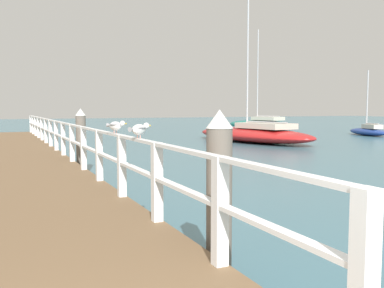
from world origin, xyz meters
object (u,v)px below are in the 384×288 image
at_px(boat_2, 261,124).
at_px(seagull_background, 116,125).
at_px(dock_piling_far, 81,142).
at_px(boat_0, 253,134).
at_px(seagull_foreground, 139,129).
at_px(boat_4, 368,131).
at_px(dock_piling_near, 219,198).

bearing_deg(boat_2, seagull_background, -140.91).
bearing_deg(boat_2, dock_piling_far, -147.22).
bearing_deg(boat_0, boat_2, 45.41).
distance_m(dock_piling_far, boat_0, 13.99).
bearing_deg(seagull_foreground, seagull_background, 143.47).
relative_size(dock_piling_far, boat_2, 0.22).
relative_size(seagull_foreground, boat_0, 0.04).
bearing_deg(boat_4, boat_2, 119.03).
distance_m(seagull_foreground, boat_2, 32.88).
bearing_deg(boat_0, seagull_background, -139.00).
bearing_deg(dock_piling_near, seagull_background, 97.37).
bearing_deg(boat_0, dock_piling_far, -152.11).
xyz_separation_m(seagull_background, boat_4, (22.05, 15.38, -1.32)).
relative_size(boat_0, boat_4, 2.15).
relative_size(dock_piling_near, boat_2, 0.22).
relative_size(dock_piling_far, seagull_foreground, 4.70).
height_order(dock_piling_far, boat_2, boat_2).
distance_m(dock_piling_far, boat_4, 23.87).
xyz_separation_m(dock_piling_far, seagull_background, (-0.38, -5.41, 0.68)).
bearing_deg(boat_4, boat_0, -157.21).
xyz_separation_m(dock_piling_far, seagull_foreground, (-0.37, -6.68, 0.68)).
distance_m(seagull_background, boat_2, 31.87).
bearing_deg(dock_piling_far, dock_piling_near, -90.00).
xyz_separation_m(dock_piling_near, boat_4, (21.68, 18.29, -0.64)).
distance_m(dock_piling_far, boat_2, 27.51).
xyz_separation_m(dock_piling_far, boat_4, (21.68, 9.96, -0.64)).
relative_size(dock_piling_near, boat_4, 0.42).
bearing_deg(dock_piling_far, boat_4, 24.69).
height_order(seagull_background, boat_0, boat_0).
bearing_deg(seagull_background, dock_piling_far, -119.13).
bearing_deg(dock_piling_far, boat_2, 45.88).
bearing_deg(boat_0, dock_piling_near, -132.87).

